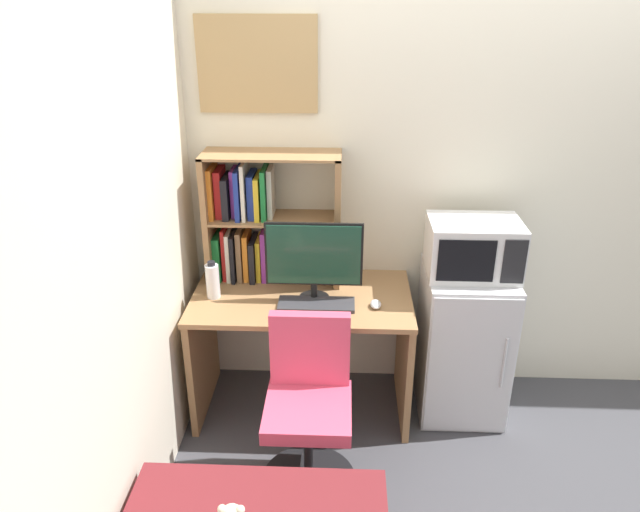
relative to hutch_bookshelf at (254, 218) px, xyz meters
name	(u,v)px	position (x,y,z in m)	size (l,w,h in m)	color
wall_back	(552,179)	(1.63, 0.14, 0.20)	(6.40, 0.04, 2.60)	silver
wall_left	(61,322)	(-0.39, -1.48, 0.20)	(0.04, 4.40, 2.60)	silver
desk	(302,331)	(0.27, -0.21, -0.59)	(1.18, 0.67, 0.74)	#997047
hutch_bookshelf	(254,218)	(0.00, 0.00, 0.00)	(0.74, 0.27, 0.73)	#997047
monitor	(314,258)	(0.34, -0.26, -0.12)	(0.51, 0.16, 0.44)	black
keyboard	(316,304)	(0.36, -0.33, -0.35)	(0.40, 0.15, 0.02)	#333338
computer_mouse	(376,304)	(0.67, -0.33, -0.34)	(0.06, 0.09, 0.03)	silver
water_bottle	(213,281)	(-0.20, -0.25, -0.26)	(0.07, 0.07, 0.21)	silver
mini_fridge	(463,342)	(1.18, -0.16, -0.67)	(0.47, 0.53, 0.86)	silver
microwave	(473,248)	(1.18, -0.16, -0.09)	(0.48, 0.34, 0.30)	silver
desk_chair	(309,415)	(0.34, -0.77, -0.71)	(0.46, 0.46, 0.87)	black
wall_corkboard	(257,65)	(0.04, 0.11, 0.80)	(0.62, 0.02, 0.49)	tan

